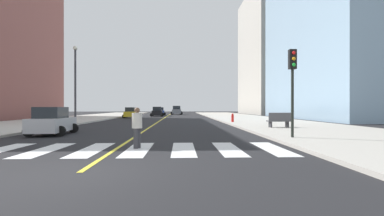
# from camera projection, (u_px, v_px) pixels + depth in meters

# --- Properties ---
(ground_plane) EXTENTS (220.00, 220.00, 0.00)m
(ground_plane) POSITION_uv_depth(u_px,v_px,m) (79.00, 173.00, 7.27)
(ground_plane) COLOR black
(sidewalk_kerb_east) EXTENTS (10.00, 120.00, 0.15)m
(sidewalk_kerb_east) POSITION_uv_depth(u_px,v_px,m) (279.00, 124.00, 27.74)
(sidewalk_kerb_east) COLOR #B2ADA3
(sidewalk_kerb_east) RESTS_ON ground
(sidewalk_kerb_west) EXTENTS (10.00, 120.00, 0.15)m
(sidewalk_kerb_west) POSITION_uv_depth(u_px,v_px,m) (24.00, 124.00, 26.77)
(sidewalk_kerb_west) COLOR #B2ADA3
(sidewalk_kerb_west) RESTS_ON ground
(crosswalk_paint) EXTENTS (13.50, 4.00, 0.01)m
(crosswalk_paint) POSITION_uv_depth(u_px,v_px,m) (115.00, 149.00, 11.27)
(crosswalk_paint) COLOR silver
(crosswalk_paint) RESTS_ON ground
(lane_divider_paint) EXTENTS (0.16, 80.00, 0.01)m
(lane_divider_paint) POSITION_uv_depth(u_px,v_px,m) (165.00, 117.00, 47.24)
(lane_divider_paint) COLOR yellow
(lane_divider_paint) RESTS_ON ground
(parking_garage_concrete) EXTENTS (18.00, 24.00, 30.13)m
(parking_garage_concrete) POSITION_uv_depth(u_px,v_px,m) (283.00, 54.00, 71.43)
(parking_garage_concrete) COLOR #B2ADA3
(parking_garage_concrete) RESTS_ON ground
(car_yellow_nearest) EXTENTS (2.44, 3.83, 1.68)m
(car_yellow_nearest) POSITION_uv_depth(u_px,v_px,m) (131.00, 113.00, 45.39)
(car_yellow_nearest) COLOR gold
(car_yellow_nearest) RESTS_ON ground
(car_gray_second) EXTENTS (2.85, 4.55, 2.03)m
(car_gray_second) POSITION_uv_depth(u_px,v_px,m) (177.00, 110.00, 66.46)
(car_gray_second) COLOR slate
(car_gray_second) RESTS_ON ground
(car_blue_third) EXTENTS (2.41, 3.82, 1.70)m
(car_blue_third) POSITION_uv_depth(u_px,v_px,m) (160.00, 112.00, 59.40)
(car_blue_third) COLOR #2D479E
(car_blue_third) RESTS_ON ground
(car_silver_fourth) EXTENTS (2.49, 3.87, 1.70)m
(car_silver_fourth) POSITION_uv_depth(u_px,v_px,m) (52.00, 122.00, 17.39)
(car_silver_fourth) COLOR #B7B7BC
(car_silver_fourth) RESTS_ON ground
(car_black_fifth) EXTENTS (2.59, 4.07, 1.79)m
(car_black_fifth) POSITION_uv_depth(u_px,v_px,m) (157.00, 112.00, 52.79)
(car_black_fifth) COLOR black
(car_black_fifth) RESTS_ON ground
(traffic_light_near_corner) EXTENTS (0.36, 0.41, 4.47)m
(traffic_light_near_corner) POSITION_uv_depth(u_px,v_px,m) (293.00, 75.00, 14.47)
(traffic_light_near_corner) COLOR black
(traffic_light_near_corner) RESTS_ON sidewalk_kerb_east
(park_bench) EXTENTS (1.84, 0.72, 1.12)m
(park_bench) POSITION_uv_depth(u_px,v_px,m) (279.00, 120.00, 21.71)
(park_bench) COLOR #47474C
(park_bench) RESTS_ON sidewalk_kerb_east
(pedestrian_crossing) EXTENTS (0.41, 0.41, 1.67)m
(pedestrian_crossing) POSITION_uv_depth(u_px,v_px,m) (137.00, 126.00, 11.57)
(pedestrian_crossing) COLOR #38383D
(pedestrian_crossing) RESTS_ON ground
(fire_hydrant) EXTENTS (0.26, 0.26, 0.89)m
(fire_hydrant) POSITION_uv_depth(u_px,v_px,m) (233.00, 118.00, 29.73)
(fire_hydrant) COLOR red
(fire_hydrant) RESTS_ON sidewalk_kerb_east
(street_lamp) EXTENTS (0.44, 0.44, 7.76)m
(street_lamp) POSITION_uv_depth(u_px,v_px,m) (75.00, 78.00, 28.86)
(street_lamp) COLOR #38383D
(street_lamp) RESTS_ON sidewalk_kerb_west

